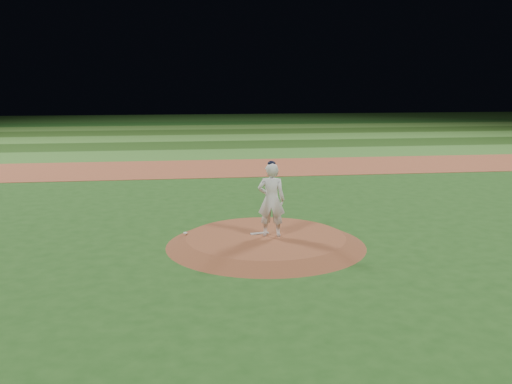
# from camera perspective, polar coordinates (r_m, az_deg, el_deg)

# --- Properties ---
(ground) EXTENTS (120.00, 120.00, 0.00)m
(ground) POSITION_cam_1_polar(r_m,az_deg,el_deg) (15.83, 0.99, -5.31)
(ground) COLOR #204D18
(ground) RESTS_ON ground
(infield_dirt_band) EXTENTS (70.00, 6.00, 0.02)m
(infield_dirt_band) POSITION_cam_1_polar(r_m,az_deg,el_deg) (29.44, -3.18, 2.42)
(infield_dirt_band) COLOR brown
(infield_dirt_band) RESTS_ON ground
(outfield_stripe_0) EXTENTS (70.00, 5.00, 0.02)m
(outfield_stripe_0) POSITION_cam_1_polar(r_m,az_deg,el_deg) (34.87, -3.92, 3.79)
(outfield_stripe_0) COLOR #386F28
(outfield_stripe_0) RESTS_ON ground
(outfield_stripe_1) EXTENTS (70.00, 5.00, 0.02)m
(outfield_stripe_1) POSITION_cam_1_polar(r_m,az_deg,el_deg) (39.82, -4.42, 4.71)
(outfield_stripe_1) COLOR #1F4115
(outfield_stripe_1) RESTS_ON ground
(outfield_stripe_2) EXTENTS (70.00, 5.00, 0.02)m
(outfield_stripe_2) POSITION_cam_1_polar(r_m,az_deg,el_deg) (44.79, -4.81, 5.42)
(outfield_stripe_2) COLOR #3E772B
(outfield_stripe_2) RESTS_ON ground
(outfield_stripe_3) EXTENTS (70.00, 5.00, 0.02)m
(outfield_stripe_3) POSITION_cam_1_polar(r_m,az_deg,el_deg) (49.76, -5.12, 6.00)
(outfield_stripe_3) COLOR #234616
(outfield_stripe_3) RESTS_ON ground
(outfield_stripe_4) EXTENTS (70.00, 5.00, 0.02)m
(outfield_stripe_4) POSITION_cam_1_polar(r_m,az_deg,el_deg) (54.73, -5.37, 6.46)
(outfield_stripe_4) COLOR #3C6D27
(outfield_stripe_4) RESTS_ON ground
(outfield_stripe_5) EXTENTS (70.00, 5.00, 0.02)m
(outfield_stripe_5) POSITION_cam_1_polar(r_m,az_deg,el_deg) (59.71, -5.59, 6.85)
(outfield_stripe_5) COLOR #194616
(outfield_stripe_5) RESTS_ON ground
(pitchers_mound) EXTENTS (5.50, 5.50, 0.25)m
(pitchers_mound) POSITION_cam_1_polar(r_m,az_deg,el_deg) (15.80, 0.99, -4.87)
(pitchers_mound) COLOR brown
(pitchers_mound) RESTS_ON ground
(pitching_rubber) EXTENTS (0.53, 0.23, 0.03)m
(pitching_rubber) POSITION_cam_1_polar(r_m,az_deg,el_deg) (16.00, 0.35, -4.15)
(pitching_rubber) COLOR beige
(pitching_rubber) RESTS_ON pitchers_mound
(rosin_bag) EXTENTS (0.12, 0.12, 0.06)m
(rosin_bag) POSITION_cam_1_polar(r_m,az_deg,el_deg) (16.07, -7.08, -4.10)
(rosin_bag) COLOR white
(rosin_bag) RESTS_ON pitchers_mound
(pitcher_on_mound) EXTENTS (0.83, 0.63, 2.09)m
(pitcher_on_mound) POSITION_cam_1_polar(r_m,az_deg,el_deg) (15.55, 1.54, -0.75)
(pitcher_on_mound) COLOR white
(pitcher_on_mound) RESTS_ON pitchers_mound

